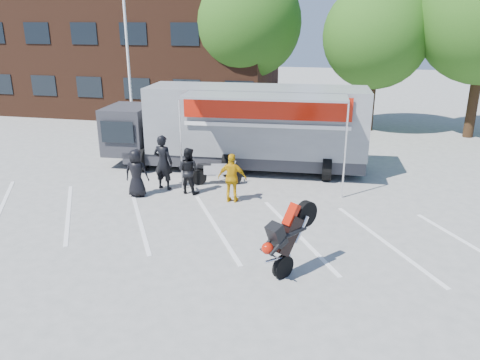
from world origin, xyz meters
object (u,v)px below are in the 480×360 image
at_px(flagpole, 131,35).
at_px(stunt_bike_rider, 300,268).
at_px(tree_left, 247,23).
at_px(tree_mid, 376,36).
at_px(parked_motorcycle, 217,184).
at_px(spectator_hivis, 232,178).
at_px(transporter_truck, 244,168).
at_px(spectator_leather_b, 163,162).
at_px(spectator_leather_c, 188,171).
at_px(spectator_leather_a, 136,173).

height_order(flagpole, stunt_bike_rider, flagpole).
relative_size(tree_left, tree_mid, 1.13).
distance_m(tree_left, parked_motorcycle, 12.79).
bearing_deg(spectator_hivis, transporter_truck, -84.69).
distance_m(spectator_leather_b, spectator_leather_c, 1.03).
distance_m(tree_left, tree_mid, 7.10).
bearing_deg(spectator_leather_a, flagpole, -72.32).
relative_size(flagpole, tree_mid, 1.04).
bearing_deg(parked_motorcycle, spectator_leather_b, 101.40).
xyz_separation_m(spectator_leather_c, spectator_hivis, (1.68, -0.49, 0.01)).
bearing_deg(spectator_leather_c, stunt_bike_rider, 145.48).
relative_size(tree_left, transporter_truck, 0.83).
relative_size(flagpole, spectator_leather_a, 4.85).
bearing_deg(flagpole, spectator_hivis, -47.17).
height_order(flagpole, parked_motorcycle, flagpole).
xyz_separation_m(spectator_leather_a, spectator_leather_c, (1.61, 0.68, -0.01)).
relative_size(tree_mid, spectator_leather_a, 4.66).
relative_size(transporter_truck, parked_motorcycle, 5.53).
bearing_deg(spectator_leather_c, spectator_hivis, 174.87).
height_order(stunt_bike_rider, spectator_leather_a, spectator_leather_a).
relative_size(stunt_bike_rider, spectator_leather_b, 0.99).
distance_m(spectator_leather_a, spectator_leather_c, 1.75).
relative_size(spectator_leather_a, spectator_leather_b, 0.84).
distance_m(flagpole, spectator_leather_b, 8.41).
height_order(flagpole, spectator_leather_c, flagpole).
height_order(tree_left, spectator_leather_b, tree_left).
height_order(parked_motorcycle, spectator_leather_a, spectator_leather_a).
distance_m(spectator_leather_b, spectator_hivis, 2.76).
height_order(spectator_leather_a, spectator_hivis, same).
distance_m(parked_motorcycle, spectator_leather_b, 2.15).
bearing_deg(spectator_leather_b, spectator_hivis, 174.36).
distance_m(parked_motorcycle, stunt_bike_rider, 6.56).
bearing_deg(parked_motorcycle, tree_left, -8.48).
relative_size(transporter_truck, spectator_leather_b, 5.27).
distance_m(tree_mid, stunt_bike_rider, 16.82).
xyz_separation_m(tree_left, tree_mid, (7.00, -1.00, -0.62)).
height_order(tree_mid, stunt_bike_rider, tree_mid).
bearing_deg(transporter_truck, spectator_hivis, -87.18).
bearing_deg(spectator_leather_a, transporter_truck, -132.99).
bearing_deg(tree_mid, stunt_bike_rider, -97.57).
distance_m(flagpole, parked_motorcycle, 9.26).
xyz_separation_m(tree_left, spectator_hivis, (2.23, -12.99, -4.74)).
relative_size(flagpole, spectator_leather_c, 4.92).
bearing_deg(spectator_leather_c, transporter_truck, -100.59).
bearing_deg(transporter_truck, stunt_bike_rider, -71.61).
bearing_deg(transporter_truck, flagpole, 148.06).
distance_m(tree_mid, spectator_hivis, 13.54).
height_order(tree_mid, spectator_hivis, tree_mid).
bearing_deg(tree_left, flagpole, -125.28).
height_order(transporter_truck, spectator_leather_b, spectator_leather_b).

